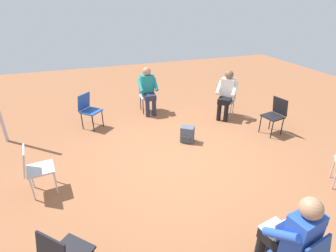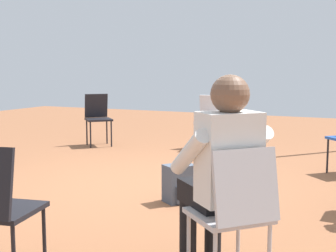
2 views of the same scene
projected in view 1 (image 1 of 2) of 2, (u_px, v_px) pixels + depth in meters
name	position (u px, v px, depth m)	size (l,w,h in m)	color
ground_plane	(178.00, 159.00, 5.19)	(16.23, 16.23, 0.00)	brown
chair_northwest	(89.00, 108.00, 6.24)	(0.58, 0.58, 0.85)	#1E4799
chair_east	(275.00, 113.00, 5.97)	(0.50, 0.47, 0.85)	black
chair_west	(35.00, 167.00, 4.11)	(0.48, 0.45, 0.85)	#B7B7BC
chair_north	(147.00, 93.00, 7.19)	(0.42, 0.45, 0.85)	#B7B7BC
chair_northeast	(227.00, 97.00, 6.91)	(0.58, 0.59, 0.85)	#B7B7BC
person_with_laptop	(292.00, 234.00, 2.71)	(0.55, 0.57, 1.24)	black
person_in_teal	(148.00, 88.00, 6.96)	(0.51, 0.53, 1.24)	#23283D
person_in_white	(227.00, 92.00, 6.69)	(0.63, 0.63, 1.24)	black
backpack_near_laptop_user	(187.00, 135.00, 5.75)	(0.34, 0.33, 0.36)	#475160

